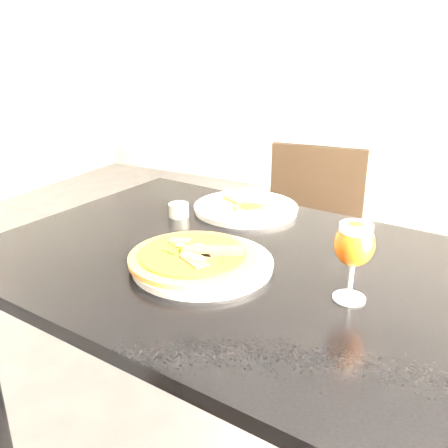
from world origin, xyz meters
The scene contains 9 objects.
dining_table centered at (0.32, 0.19, 0.66)m, with size 1.27×0.91×0.75m.
chair_far centered at (0.20, 0.97, 0.45)m, with size 0.42×0.42×0.82m.
plate_main centered at (0.25, 0.12, 0.76)m, with size 0.30×0.30×0.02m, color silver.
pizza centered at (0.23, 0.11, 0.78)m, with size 0.28×0.28×0.03m.
plate_second centered at (0.17, 0.49, 0.76)m, with size 0.29×0.29×0.02m, color silver.
crust_scraps centered at (0.18, 0.47, 0.77)m, with size 0.17×0.12×0.01m.
loose_crust centered at (0.21, 0.26, 0.75)m, with size 0.11×0.03×0.01m, color brown.
sauce_cup centered at (0.03, 0.36, 0.77)m, with size 0.05×0.05×0.04m.
beer_glass centered at (0.56, 0.14, 0.86)m, with size 0.07×0.07×0.16m.
Camera 1 is at (0.75, -0.70, 1.22)m, focal length 40.00 mm.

